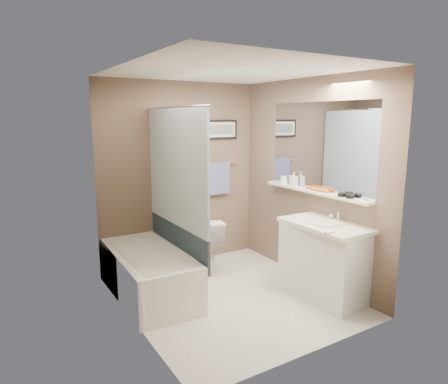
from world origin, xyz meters
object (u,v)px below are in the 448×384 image
toilet (204,243)px  vanity (324,262)px  hair_brush_front (321,190)px  candle_bowl_near (350,196)px  glass_jar (284,180)px  bathtub (149,273)px  candle_bowl_far (342,195)px  soap_bottle (294,179)px  hair_brush_back (313,188)px

toilet → vanity: bearing=131.6°
vanity → hair_brush_front: bearing=51.7°
vanity → candle_bowl_near: size_ratio=10.00×
toilet → glass_jar: glass_jar is taller
vanity → bathtub: bearing=141.5°
toilet → candle_bowl_far: (0.90, -1.43, 0.78)m
toilet → vanity: 1.57m
hair_brush_front → toilet: bearing=129.1°
toilet → candle_bowl_far: 1.86m
candle_bowl_far → hair_brush_front: bearing=90.0°
vanity → soap_bottle: 1.11m
toilet → candle_bowl_near: bearing=134.8°
bathtub → toilet: size_ratio=2.13×
toilet → candle_bowl_near: (0.90, -1.54, 0.78)m
toilet → glass_jar: 1.30m
hair_brush_front → hair_brush_back: 0.12m
soap_bottle → bathtub: bearing=170.1°
glass_jar → soap_bottle: 0.19m
vanity → candle_bowl_far: size_ratio=10.00×
bathtub → candle_bowl_near: 2.32m
candle_bowl_far → glass_jar: bearing=90.0°
bathtub → candle_bowl_near: size_ratio=16.67×
candle_bowl_near → glass_jar: (0.00, 1.07, 0.03)m
hair_brush_back → candle_bowl_near: bearing=-90.0°
candle_bowl_far → soap_bottle: size_ratio=0.53×
candle_bowl_far → soap_bottle: 0.78m
vanity → hair_brush_front: (0.19, 0.28, 0.74)m
toilet → candle_bowl_far: candle_bowl_far is taller
bathtub → hair_brush_back: size_ratio=6.82×
bathtub → candle_bowl_near: bearing=-31.5°
toilet → hair_brush_back: size_ratio=3.20×
toilet → candle_bowl_near: 1.95m
vanity → candle_bowl_near: (0.19, -0.14, 0.73)m
toilet → glass_jar: (0.90, -0.47, 0.81)m
glass_jar → soap_bottle: bearing=-90.0°
toilet → candle_bowl_far: bearing=136.8°
bathtub → vanity: bearing=-31.1°
candle_bowl_near → hair_brush_front: 0.42m
vanity → hair_brush_front: hair_brush_front is taller
candle_bowl_near → toilet: bearing=120.5°
vanity → toilet: bearing=112.1°
vanity → glass_jar: (0.19, 0.93, 0.77)m
vanity → hair_brush_back: hair_brush_back is taller
candle_bowl_far → candle_bowl_near: bearing=-90.0°
candle_bowl_near → hair_brush_front: hair_brush_front is taller
hair_brush_front → soap_bottle: soap_bottle is taller
bathtub → soap_bottle: size_ratio=8.88×
bathtub → vanity: (1.60, -1.05, 0.15)m
candle_bowl_near → soap_bottle: size_ratio=0.53×
bathtub → candle_bowl_far: (1.79, -1.08, 0.89)m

